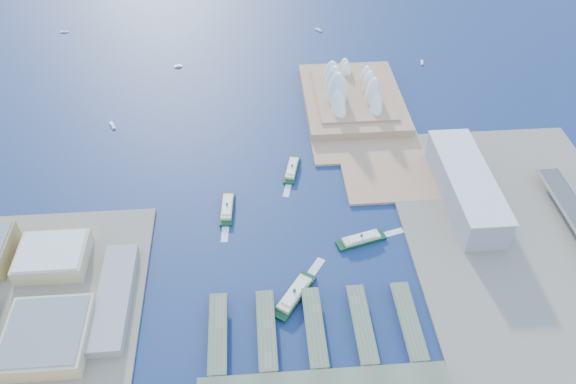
{
  "coord_description": "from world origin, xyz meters",
  "views": [
    {
      "loc": [
        -30.35,
        -353.94,
        424.25
      ],
      "look_at": [
        3.28,
        88.72,
        18.0
      ],
      "focal_mm": 35.0,
      "sensor_mm": 36.0,
      "label": 1
    }
  ],
  "objects_px": {
    "ferry_c": "(294,293)",
    "ferry_d": "(361,238)",
    "opera_house": "(354,83)",
    "toaster_building": "(466,187)",
    "ferry_a": "(227,207)",
    "ferry_b": "(292,168)"
  },
  "relations": [
    {
      "from": "ferry_b",
      "to": "ferry_c",
      "type": "relative_size",
      "value": 0.83
    },
    {
      "from": "opera_house",
      "to": "toaster_building",
      "type": "xyz_separation_m",
      "value": [
        90.0,
        -200.0,
        -11.5
      ]
    },
    {
      "from": "opera_house",
      "to": "ferry_b",
      "type": "xyz_separation_m",
      "value": [
        -92.86,
        -135.6,
        -27.37
      ]
    },
    {
      "from": "ferry_a",
      "to": "ferry_b",
      "type": "distance_m",
      "value": 95.76
    },
    {
      "from": "opera_house",
      "to": "ferry_a",
      "type": "distance_m",
      "value": 258.84
    },
    {
      "from": "ferry_d",
      "to": "toaster_building",
      "type": "bearing_deg",
      "value": -82.33
    },
    {
      "from": "ferry_a",
      "to": "ferry_b",
      "type": "xyz_separation_m",
      "value": [
        74.96,
        59.6,
        -0.2
      ]
    },
    {
      "from": "toaster_building",
      "to": "ferry_d",
      "type": "height_order",
      "value": "toaster_building"
    },
    {
      "from": "toaster_building",
      "to": "ferry_a",
      "type": "relative_size",
      "value": 3.03
    },
    {
      "from": "toaster_building",
      "to": "ferry_a",
      "type": "xyz_separation_m",
      "value": [
        -257.82,
        4.81,
        -15.67
      ]
    },
    {
      "from": "ferry_c",
      "to": "ferry_d",
      "type": "xyz_separation_m",
      "value": [
        73.78,
        64.76,
        -0.65
      ]
    },
    {
      "from": "opera_house",
      "to": "ferry_d",
      "type": "height_order",
      "value": "opera_house"
    },
    {
      "from": "toaster_building",
      "to": "ferry_b",
      "type": "xyz_separation_m",
      "value": [
        -182.86,
        64.4,
        -15.87
      ]
    },
    {
      "from": "ferry_c",
      "to": "toaster_building",
      "type": "bearing_deg",
      "value": -114.3
    },
    {
      "from": "ferry_b",
      "to": "opera_house",
      "type": "bearing_deg",
      "value": 69.32
    },
    {
      "from": "toaster_building",
      "to": "opera_house",
      "type": "bearing_deg",
      "value": 114.23
    },
    {
      "from": "toaster_building",
      "to": "ferry_d",
      "type": "bearing_deg",
      "value": -156.84
    },
    {
      "from": "ferry_b",
      "to": "ferry_c",
      "type": "height_order",
      "value": "ferry_c"
    },
    {
      "from": "ferry_a",
      "to": "ferry_b",
      "type": "relative_size",
      "value": 1.04
    },
    {
      "from": "ferry_c",
      "to": "ferry_d",
      "type": "bearing_deg",
      "value": -103.89
    },
    {
      "from": "ferry_b",
      "to": "ferry_a",
      "type": "bearing_deg",
      "value": -127.78
    },
    {
      "from": "opera_house",
      "to": "toaster_building",
      "type": "height_order",
      "value": "opera_house"
    }
  ]
}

